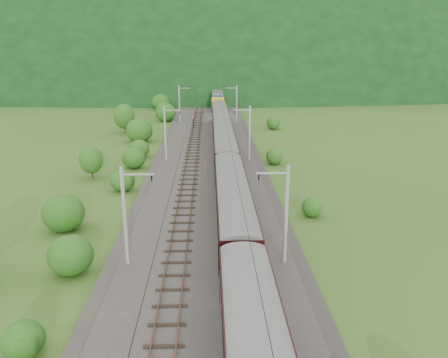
{
  "coord_description": "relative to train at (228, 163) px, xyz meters",
  "views": [
    {
      "loc": [
        0.38,
        -31.11,
        17.03
      ],
      "look_at": [
        1.87,
        14.91,
        2.6
      ],
      "focal_mm": 35.0,
      "sensor_mm": 36.0,
      "label": 1
    }
  ],
  "objects": [
    {
      "name": "mountain_ridge",
      "position": [
        -122.4,
        282.1,
        -3.65
      ],
      "size": [
        336.0,
        280.0,
        132.0
      ],
      "primitive_type": "ellipsoid",
      "color": "black",
      "rests_on": "ground"
    },
    {
      "name": "train",
      "position": [
        0.0,
        0.0,
        0.0
      ],
      "size": [
        3.1,
        148.34,
        5.4
      ],
      "color": "black",
      "rests_on": "ground"
    },
    {
      "name": "track_right",
      "position": [
        -0.0,
        -7.9,
        -3.28
      ],
      "size": [
        2.4,
        220.0,
        0.27
      ],
      "color": "brown",
      "rests_on": "railbed"
    },
    {
      "name": "vegetation_right",
      "position": [
        9.34,
        -3.2,
        -2.5
      ],
      "size": [
        6.24,
        96.83,
        2.58
      ],
      "color": "#254C14",
      "rests_on": "ground"
    },
    {
      "name": "railbed",
      "position": [
        -2.4,
        -7.9,
        -3.5
      ],
      "size": [
        14.0,
        220.0,
        0.3
      ],
      "primitive_type": "cube",
      "color": "#38332D",
      "rests_on": "ground"
    },
    {
      "name": "hazard_post_far",
      "position": [
        -1.82,
        36.66,
        -2.71
      ],
      "size": [
        0.14,
        0.14,
        1.28
      ],
      "primitive_type": "cylinder",
      "color": "red",
      "rests_on": "railbed"
    },
    {
      "name": "vegetation_left",
      "position": [
        -15.26,
        3.86,
        -1.35
      ],
      "size": [
        12.7,
        144.68,
        6.25
      ],
      "color": "#254C14",
      "rests_on": "ground"
    },
    {
      "name": "catenary_left",
      "position": [
        -8.52,
        14.1,
        0.85
      ],
      "size": [
        2.54,
        192.28,
        8.0
      ],
      "color": "gray",
      "rests_on": "railbed"
    },
    {
      "name": "signal",
      "position": [
        -5.48,
        40.79,
        -2.07
      ],
      "size": [
        0.24,
        0.24,
        2.19
      ],
      "color": "black",
      "rests_on": "railbed"
    },
    {
      "name": "track_left",
      "position": [
        -4.8,
        -7.9,
        -3.28
      ],
      "size": [
        2.4,
        220.0,
        0.27
      ],
      "color": "brown",
      "rests_on": "railbed"
    },
    {
      "name": "mountain_main",
      "position": [
        -2.4,
        242.1,
        -3.65
      ],
      "size": [
        504.0,
        360.0,
        244.0
      ],
      "primitive_type": "ellipsoid",
      "color": "black",
      "rests_on": "ground"
    },
    {
      "name": "ground",
      "position": [
        -2.4,
        -17.9,
        -3.65
      ],
      "size": [
        600.0,
        600.0,
        0.0
      ],
      "primitive_type": "plane",
      "color": "#32551A",
      "rests_on": "ground"
    },
    {
      "name": "hazard_post_near",
      "position": [
        -2.67,
        8.18,
        -2.66
      ],
      "size": [
        0.15,
        0.15,
        1.38
      ],
      "primitive_type": "cylinder",
      "color": "red",
      "rests_on": "railbed"
    },
    {
      "name": "catenary_right",
      "position": [
        3.72,
        14.1,
        0.85
      ],
      "size": [
        2.54,
        192.28,
        8.0
      ],
      "color": "gray",
      "rests_on": "railbed"
    },
    {
      "name": "overhead_wires",
      "position": [
        -2.4,
        -7.9,
        3.45
      ],
      "size": [
        4.83,
        198.0,
        0.03
      ],
      "color": "black",
      "rests_on": "ground"
    }
  ]
}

